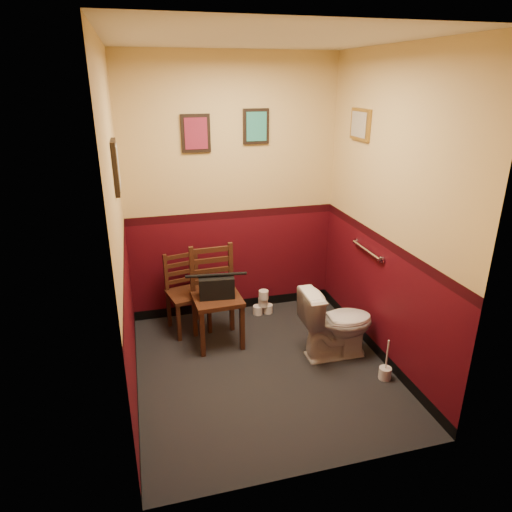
{
  "coord_description": "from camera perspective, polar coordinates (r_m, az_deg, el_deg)",
  "views": [
    {
      "loc": [
        -0.96,
        -3.32,
        2.44
      ],
      "look_at": [
        0.0,
        0.25,
        1.0
      ],
      "focal_mm": 32.0,
      "sensor_mm": 36.0,
      "label": 1
    }
  ],
  "objects": [
    {
      "name": "floor",
      "position": [
        4.23,
        0.9,
        -13.94
      ],
      "size": [
        2.2,
        2.4,
        0.0
      ],
      "primitive_type": "cube",
      "color": "black",
      "rests_on": "ground"
    },
    {
      "name": "grab_bar",
      "position": [
        4.37,
        13.68,
        0.71
      ],
      "size": [
        0.05,
        0.56,
        0.06
      ],
      "color": "silver",
      "rests_on": "wall_right"
    },
    {
      "name": "wall_back",
      "position": [
        4.75,
        -2.99,
        7.99
      ],
      "size": [
        2.2,
        0.0,
        2.7
      ],
      "primitive_type": "cube",
      "rotation": [
        1.57,
        0.0,
        0.0
      ],
      "color": "#450810",
      "rests_on": "ground"
    },
    {
      "name": "chair_left",
      "position": [
        4.71,
        -8.69,
        -4.56
      ],
      "size": [
        0.45,
        0.45,
        0.81
      ],
      "rotation": [
        0.0,
        0.0,
        0.22
      ],
      "color": "#472415",
      "rests_on": "floor"
    },
    {
      "name": "tp_stack",
      "position": [
        5.06,
        0.89,
        -6.0
      ],
      "size": [
        0.22,
        0.14,
        0.29
      ],
      "color": "silver",
      "rests_on": "floor"
    },
    {
      "name": "framed_print_back_b",
      "position": [
        4.68,
        0.02,
        15.9
      ],
      "size": [
        0.26,
        0.04,
        0.34
      ],
      "color": "black",
      "rests_on": "wall_back"
    },
    {
      "name": "wall_front",
      "position": [
        2.57,
        8.41,
        -4.09
      ],
      "size": [
        2.2,
        0.0,
        2.7
      ],
      "primitive_type": "cube",
      "rotation": [
        -1.57,
        0.0,
        0.0
      ],
      "color": "#450810",
      "rests_on": "ground"
    },
    {
      "name": "framed_print_back_a",
      "position": [
        4.57,
        -7.53,
        14.96
      ],
      "size": [
        0.28,
        0.04,
        0.36
      ],
      "color": "black",
      "rests_on": "wall_back"
    },
    {
      "name": "chair_right",
      "position": [
        4.42,
        -5.03,
        -5.08
      ],
      "size": [
        0.47,
        0.47,
        0.96
      ],
      "rotation": [
        0.0,
        0.0,
        0.05
      ],
      "color": "#472415",
      "rests_on": "floor"
    },
    {
      "name": "handbag",
      "position": [
        4.33,
        -4.95,
        -3.84
      ],
      "size": [
        0.34,
        0.2,
        0.24
      ],
      "rotation": [
        0.0,
        0.0,
        -0.11
      ],
      "color": "black",
      "rests_on": "chair_right"
    },
    {
      "name": "ceiling",
      "position": [
        3.46,
        1.19,
        25.58
      ],
      "size": [
        2.2,
        2.4,
        0.0
      ],
      "primitive_type": "cube",
      "rotation": [
        3.14,
        0.0,
        0.0
      ],
      "color": "silver",
      "rests_on": "ground"
    },
    {
      "name": "wall_right",
      "position": [
        4.05,
        16.2,
        4.83
      ],
      "size": [
        0.0,
        2.4,
        2.7
      ],
      "primitive_type": "cube",
      "rotation": [
        1.57,
        0.0,
        -1.57
      ],
      "color": "#450810",
      "rests_on": "ground"
    },
    {
      "name": "toilet_brush",
      "position": [
        4.23,
        15.83,
        -13.82
      ],
      "size": [
        0.11,
        0.11,
        0.38
      ],
      "color": "silver",
      "rests_on": "floor"
    },
    {
      "name": "framed_print_right",
      "position": [
        4.43,
        12.89,
        15.74
      ],
      "size": [
        0.04,
        0.34,
        0.28
      ],
      "color": "olive",
      "rests_on": "wall_right"
    },
    {
      "name": "wall_left",
      "position": [
        3.5,
        -16.59,
        2.21
      ],
      "size": [
        0.0,
        2.4,
        2.7
      ],
      "primitive_type": "cube",
      "rotation": [
        1.57,
        0.0,
        1.57
      ],
      "color": "#450810",
      "rests_on": "ground"
    },
    {
      "name": "framed_print_left",
      "position": [
        3.47,
        -17.1,
        10.58
      ],
      "size": [
        0.04,
        0.3,
        0.38
      ],
      "color": "black",
      "rests_on": "wall_left"
    },
    {
      "name": "toilet",
      "position": [
        4.32,
        10.06,
        -8.25
      ],
      "size": [
        0.69,
        0.39,
        0.67
      ],
      "primitive_type": "imported",
      "rotation": [
        0.0,
        0.0,
        1.56
      ],
      "color": "white",
      "rests_on": "floor"
    }
  ]
}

